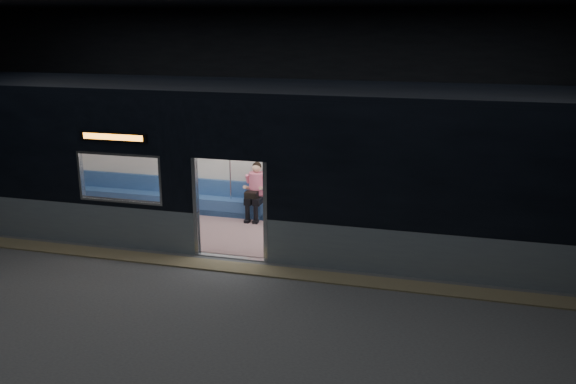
% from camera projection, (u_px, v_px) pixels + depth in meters
% --- Properties ---
extents(station_floor, '(24.00, 14.00, 0.01)m').
position_uv_depth(station_floor, '(212.00, 278.00, 11.42)').
color(station_floor, '#47494C').
rests_on(station_floor, ground).
extents(station_envelope, '(24.00, 14.00, 5.00)m').
position_uv_depth(station_envelope, '(205.00, 81.00, 10.42)').
color(station_envelope, black).
rests_on(station_envelope, station_floor).
extents(tactile_strip, '(22.80, 0.50, 0.03)m').
position_uv_depth(tactile_strip, '(223.00, 266.00, 11.92)').
color(tactile_strip, '#8C7F59').
rests_on(tactile_strip, station_floor).
extents(metro_car, '(18.00, 3.04, 3.35)m').
position_uv_depth(metro_car, '(253.00, 154.00, 13.28)').
color(metro_car, gray).
rests_on(metro_car, station_floor).
extents(passenger, '(0.43, 0.71, 1.37)m').
position_uv_depth(passenger, '(256.00, 188.00, 14.56)').
color(passenger, black).
rests_on(passenger, metro_car).
extents(handbag, '(0.36, 0.34, 0.15)m').
position_uv_depth(handbag, '(251.00, 195.00, 14.40)').
color(handbag, black).
rests_on(handbag, passenger).
extents(transit_map, '(1.06, 0.03, 0.69)m').
position_uv_depth(transit_map, '(367.00, 163.00, 14.02)').
color(transit_map, white).
rests_on(transit_map, metro_car).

